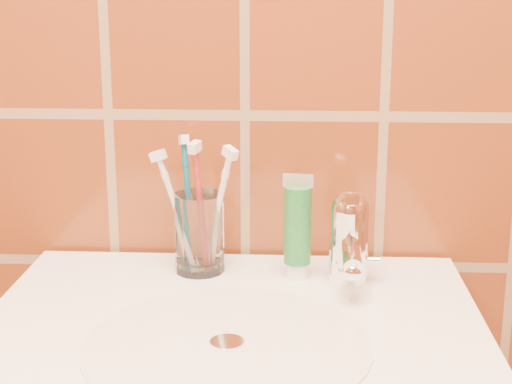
{
  "coord_description": "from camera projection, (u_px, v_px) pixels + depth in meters",
  "views": [
    {
      "loc": [
        0.07,
        0.17,
        1.22
      ],
      "look_at": [
        0.02,
        1.08,
        0.97
      ],
      "focal_mm": 55.0,
      "sensor_mm": 36.0,
      "label": 1
    }
  ],
  "objects": [
    {
      "name": "faucet",
      "position": [
        349.0,
        235.0,
        0.96
      ],
      "size": [
        0.05,
        0.11,
        0.12
      ],
      "color": "white",
      "rests_on": "pedestal_sink"
    },
    {
      "name": "toothpaste_tube",
      "position": [
        298.0,
        230.0,
        0.98
      ],
      "size": [
        0.04,
        0.03,
        0.13
      ],
      "rotation": [
        0.0,
        0.0,
        -0.15
      ],
      "color": "white",
      "rests_on": "pedestal_sink"
    },
    {
      "name": "toothbrush_2",
      "position": [
        200.0,
        209.0,
        0.98
      ],
      "size": [
        0.06,
        0.08,
        0.19
      ],
      "primitive_type": null,
      "rotation": [
        0.15,
        0.0,
        -0.35
      ],
      "color": "#A22622",
      "rests_on": "glass_tumbler"
    },
    {
      "name": "toothbrush_1",
      "position": [
        189.0,
        204.0,
        1.01
      ],
      "size": [
        0.07,
        0.11,
        0.19
      ],
      "primitive_type": null,
      "rotation": [
        0.25,
        0.0,
        -2.79
      ],
      "color": "#0C546C",
      "rests_on": "glass_tumbler"
    },
    {
      "name": "toothbrush_3",
      "position": [
        178.0,
        213.0,
        1.0
      ],
      "size": [
        0.1,
        0.09,
        0.17
      ],
      "primitive_type": null,
      "rotation": [
        0.33,
        0.0,
        -1.82
      ],
      "color": "silver",
      "rests_on": "glass_tumbler"
    },
    {
      "name": "toothbrush_0",
      "position": [
        217.0,
        211.0,
        0.98
      ],
      "size": [
        0.13,
        0.13,
        0.19
      ],
      "primitive_type": null,
      "rotation": [
        0.33,
        0.0,
        0.78
      ],
      "color": "white",
      "rests_on": "glass_tumbler"
    },
    {
      "name": "glass_tumbler",
      "position": [
        199.0,
        233.0,
        1.0
      ],
      "size": [
        0.08,
        0.08,
        0.1
      ],
      "primitive_type": "cylinder",
      "rotation": [
        0.0,
        0.0,
        -0.31
      ],
      "color": "white",
      "rests_on": "pedestal_sink"
    }
  ]
}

